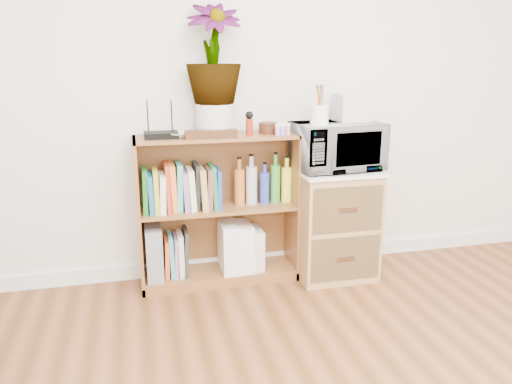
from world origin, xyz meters
name	(u,v)px	position (x,y,z in m)	size (l,w,h in m)	color
skirting_board	(266,259)	(0.00, 2.24, 0.05)	(4.00, 0.02, 0.10)	white
bookshelf	(218,210)	(-0.35, 2.10, 0.47)	(1.00, 0.30, 0.95)	brown
wicker_unit	(333,223)	(0.40, 2.02, 0.35)	(0.50, 0.45, 0.70)	#9E7542
microwave	(337,146)	(0.40, 2.02, 0.87)	(0.53, 0.36, 0.29)	silver
pen_cup	(319,115)	(0.25, 1.95, 1.07)	(0.11, 0.11, 0.12)	white
small_appliance	(353,108)	(0.53, 2.08, 1.10)	(0.21, 0.18, 0.17)	silver
router	(161,135)	(-0.68, 2.08, 0.97)	(0.20, 0.13, 0.04)	black
white_bowl	(178,135)	(-0.59, 2.07, 0.97)	(0.13, 0.13, 0.03)	silver
plant_pot	(215,120)	(-0.36, 2.12, 1.04)	(0.22, 0.22, 0.19)	silver
potted_plant	(213,54)	(-0.36, 2.12, 1.43)	(0.32, 0.32, 0.58)	#377F32
trinket_box	(211,134)	(-0.40, 2.00, 0.97)	(0.30, 0.08, 0.05)	#341D0E
kokeshi_doll	(249,127)	(-0.16, 2.06, 1.00)	(0.04, 0.04, 0.10)	maroon
wooden_bowl	(268,128)	(-0.03, 2.11, 0.98)	(0.12, 0.12, 0.07)	#341B0E
paint_jars	(283,131)	(0.04, 2.01, 0.98)	(0.10, 0.04, 0.05)	pink
file_box	(154,251)	(-0.76, 2.10, 0.24)	(0.10, 0.27, 0.33)	gray
magazine_holder_left	(228,246)	(-0.29, 2.09, 0.23)	(0.10, 0.26, 0.32)	white
magazine_holder_mid	(243,246)	(-0.19, 2.09, 0.22)	(0.10, 0.24, 0.31)	white
magazine_holder_right	(255,248)	(-0.12, 2.09, 0.20)	(0.08, 0.21, 0.27)	silver
cookbooks	(182,189)	(-0.58, 2.10, 0.63)	(0.48, 0.20, 0.29)	#1C6B1F
liquor_bottles	(263,181)	(-0.06, 2.10, 0.65)	(0.38, 0.07, 0.31)	#BE6823
lower_books	(176,254)	(-0.63, 2.10, 0.20)	(0.16, 0.19, 0.30)	#E65828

